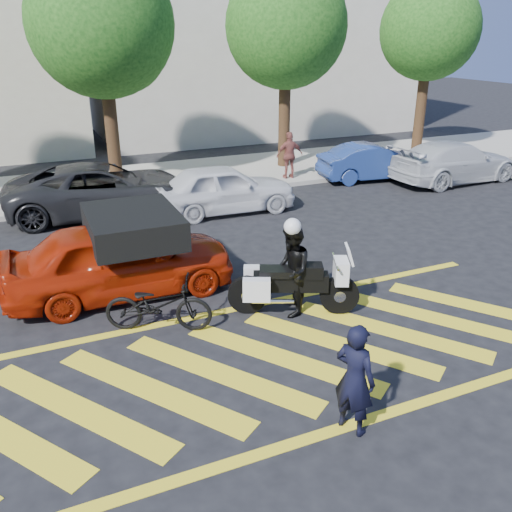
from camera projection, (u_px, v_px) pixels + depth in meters
name	position (u px, v px, depth m)	size (l,w,h in m)	color
ground	(254.00, 364.00, 8.87)	(90.00, 90.00, 0.00)	black
sidewalk	(117.00, 184.00, 18.98)	(60.00, 5.00, 0.15)	#9E998E
crosswalk	(252.00, 365.00, 8.86)	(12.33, 4.00, 0.01)	yellow
building_right	(251.00, 21.00, 27.84)	(16.00, 8.00, 11.00)	beige
tree_center	(105.00, 29.00, 17.15)	(4.60, 4.60, 7.56)	black
tree_right	(288.00, 31.00, 19.59)	(4.40, 4.40, 7.41)	black
tree_far_right	(431.00, 34.00, 22.05)	(4.00, 4.00, 7.10)	black
officer_bike	(355.00, 379.00, 7.14)	(0.59, 0.39, 1.62)	black
bicycle	(158.00, 305.00, 9.72)	(0.67, 1.93, 1.01)	black
police_motorcycle	(292.00, 284.00, 10.29)	(2.36, 1.39, 1.11)	black
officer_moto	(291.00, 271.00, 10.16)	(0.86, 0.67, 1.78)	black
red_convertible	(120.00, 259.00, 10.99)	(1.84, 4.57, 1.56)	#9E1D07
parked_mid_left	(103.00, 190.00, 15.84)	(2.51, 5.45, 1.51)	black
parked_mid_right	(224.00, 188.00, 16.08)	(1.71, 4.25, 1.45)	silver
parked_right	(373.00, 162.00, 19.64)	(1.38, 3.96, 1.30)	navy
parked_far_right	(455.00, 162.00, 19.37)	(2.02, 4.97, 1.44)	#B5B9BE
pedestrian_right	(290.00, 155.00, 19.21)	(0.96, 0.40, 1.65)	brown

